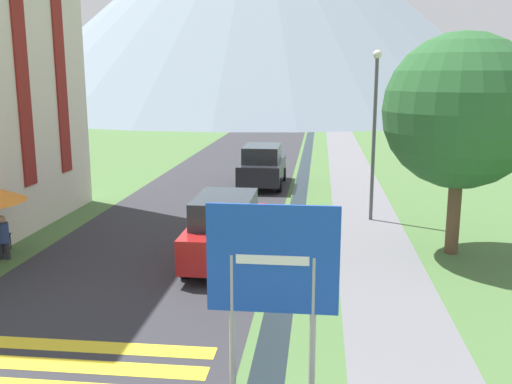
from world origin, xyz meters
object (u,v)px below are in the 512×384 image
at_px(streetlamp, 375,122).
at_px(road_sign, 272,274).
at_px(tree_by_path, 461,111).
at_px(person_seated_near, 3,235).
at_px(parked_car_near, 226,229).
at_px(parked_car_far, 262,166).

bearing_deg(streetlamp, road_sign, -102.29).
xyz_separation_m(streetlamp, tree_by_path, (1.91, -3.48, 0.60)).
height_order(person_seated_near, tree_by_path, tree_by_path).
relative_size(road_sign, tree_by_path, 0.50).
bearing_deg(person_seated_near, road_sign, -36.90).
xyz_separation_m(parked_car_near, person_seated_near, (-5.94, -0.37, -0.24)).
distance_m(parked_car_far, streetlamp, 7.38).
distance_m(person_seated_near, tree_by_path, 12.56).
xyz_separation_m(road_sign, parked_car_far, (-1.83, 16.66, -1.04)).
relative_size(road_sign, parked_car_far, 0.70).
bearing_deg(streetlamp, person_seated_near, -151.97).
height_order(parked_car_far, tree_by_path, tree_by_path).
height_order(person_seated_near, streetlamp, streetlamp).
distance_m(person_seated_near, streetlamp, 11.73).
bearing_deg(parked_car_far, tree_by_path, -55.64).
distance_m(parked_car_near, tree_by_path, 6.91).
bearing_deg(tree_by_path, parked_car_near, -165.88).
xyz_separation_m(parked_car_near, parked_car_far, (-0.11, 10.54, 0.00)).
bearing_deg(tree_by_path, parked_car_far, 124.36).
xyz_separation_m(road_sign, person_seated_near, (-7.66, 5.75, -1.29)).
bearing_deg(tree_by_path, road_sign, -119.53).
height_order(road_sign, tree_by_path, tree_by_path).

